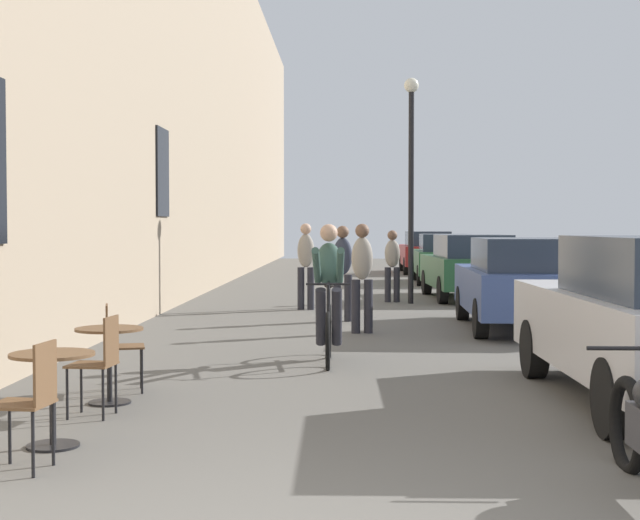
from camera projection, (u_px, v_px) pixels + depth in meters
building_facade_left at (156, 42)px, 18.45m from camera, size 0.54×68.00×10.76m
cafe_table_near at (52, 379)px, 6.99m from camera, size 0.64×0.64×0.72m
cafe_chair_near_toward_street at (31, 396)px, 6.30m from camera, size 0.42×0.42×0.89m
cafe_table_mid at (109, 349)px, 8.72m from camera, size 0.64×0.64×0.72m
cafe_chair_mid_toward_street at (117, 341)px, 9.32m from camera, size 0.46×0.46×0.89m
cafe_chair_mid_toward_wall at (100, 358)px, 8.10m from camera, size 0.41×0.41×0.89m
cyclist_on_bicycle at (329, 296)px, 11.43m from camera, size 0.52×1.76×1.74m
pedestrian_near at (362, 272)px, 14.47m from camera, size 0.37×0.29×1.72m
pedestrian_mid at (343, 268)px, 16.29m from camera, size 0.37×0.28×1.69m
pedestrian_far at (306, 261)px, 18.58m from camera, size 0.36×0.27×1.74m
pedestrian_furthest at (392, 262)px, 20.46m from camera, size 0.35×0.26×1.60m
street_lamp at (411, 161)px, 19.99m from camera, size 0.32×0.32×4.90m
parked_car_second at (521, 282)px, 14.97m from camera, size 1.87×4.25×1.50m
parked_car_third at (469, 266)px, 21.26m from camera, size 1.91×4.27×1.50m
parked_car_fourth at (444, 258)px, 27.30m from camera, size 1.84×4.16×1.46m
parked_car_fifth at (427, 251)px, 33.26m from camera, size 1.82×4.26×1.51m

